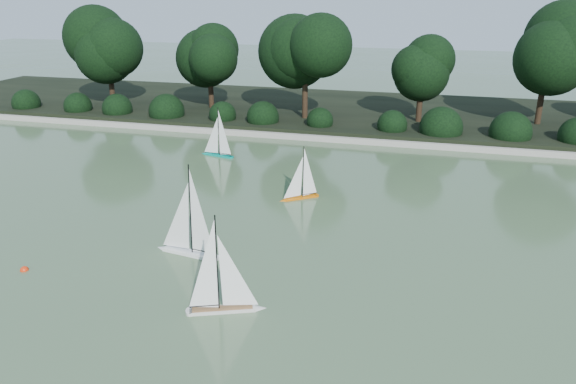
{
  "coord_description": "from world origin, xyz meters",
  "views": [
    {
      "loc": [
        1.68,
        -8.57,
        4.72
      ],
      "look_at": [
        -1.22,
        2.07,
        0.7
      ],
      "focal_mm": 35.0,
      "sensor_mm": 36.0,
      "label": 1
    }
  ],
  "objects_px": {
    "sailboat_white_a": "(184,239)",
    "sailboat_orange": "(298,190)",
    "sailboat_teal": "(216,148)",
    "race_buoy": "(24,270)",
    "sailboat_white_b": "(228,296)"
  },
  "relations": [
    {
      "from": "sailboat_orange",
      "to": "sailboat_teal",
      "type": "xyz_separation_m",
      "value": [
        -3.27,
        2.9,
        0.03
      ]
    },
    {
      "from": "sailboat_white_a",
      "to": "race_buoy",
      "type": "bearing_deg",
      "value": -150.85
    },
    {
      "from": "sailboat_orange",
      "to": "race_buoy",
      "type": "distance_m",
      "value": 6.11
    },
    {
      "from": "sailboat_teal",
      "to": "race_buoy",
      "type": "xyz_separation_m",
      "value": [
        -0.53,
        -7.67,
        -0.24
      ]
    },
    {
      "from": "sailboat_white_b",
      "to": "sailboat_teal",
      "type": "xyz_separation_m",
      "value": [
        -3.45,
        7.96,
        -0.02
      ]
    },
    {
      "from": "sailboat_white_a",
      "to": "sailboat_white_b",
      "type": "xyz_separation_m",
      "value": [
        1.51,
        -1.67,
        -0.03
      ]
    },
    {
      "from": "sailboat_white_b",
      "to": "sailboat_orange",
      "type": "height_order",
      "value": "sailboat_white_b"
    },
    {
      "from": "sailboat_white_b",
      "to": "race_buoy",
      "type": "height_order",
      "value": "sailboat_white_b"
    },
    {
      "from": "sailboat_teal",
      "to": "race_buoy",
      "type": "distance_m",
      "value": 7.69
    },
    {
      "from": "sailboat_white_a",
      "to": "sailboat_orange",
      "type": "xyz_separation_m",
      "value": [
        1.34,
        3.39,
        -0.08
      ]
    },
    {
      "from": "sailboat_white_b",
      "to": "sailboat_orange",
      "type": "relative_size",
      "value": 1.24
    },
    {
      "from": "sailboat_white_a",
      "to": "race_buoy",
      "type": "distance_m",
      "value": 2.84
    },
    {
      "from": "sailboat_white_a",
      "to": "sailboat_orange",
      "type": "relative_size",
      "value": 1.35
    },
    {
      "from": "sailboat_white_a",
      "to": "sailboat_orange",
      "type": "bearing_deg",
      "value": 68.5
    },
    {
      "from": "sailboat_white_a",
      "to": "sailboat_teal",
      "type": "relative_size",
      "value": 1.2
    }
  ]
}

